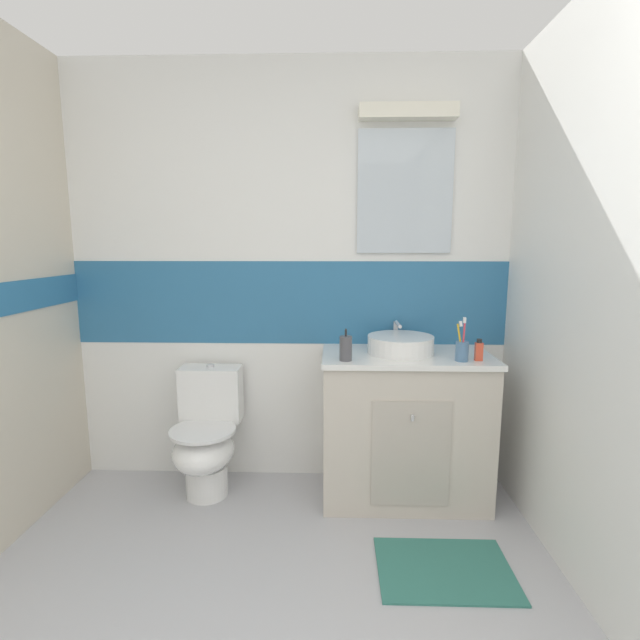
{
  "coord_description": "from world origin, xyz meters",
  "views": [
    {
      "loc": [
        0.27,
        -0.4,
        1.45
      ],
      "look_at": [
        0.2,
        2.02,
        1.06
      ],
      "focal_mm": 26.29,
      "sensor_mm": 36.0,
      "label": 1
    }
  ],
  "objects_px": {
    "sink_basin": "(400,344)",
    "perfume_flask_small": "(479,350)",
    "soap_dispenser": "(346,348)",
    "toothbrush_cup": "(462,350)",
    "toilet": "(207,436)"
  },
  "relations": [
    {
      "from": "toothbrush_cup",
      "to": "soap_dispenser",
      "type": "relative_size",
      "value": 1.36
    },
    {
      "from": "sink_basin",
      "to": "toothbrush_cup",
      "type": "height_order",
      "value": "toothbrush_cup"
    },
    {
      "from": "sink_basin",
      "to": "perfume_flask_small",
      "type": "distance_m",
      "value": 0.42
    },
    {
      "from": "toothbrush_cup",
      "to": "perfume_flask_small",
      "type": "relative_size",
      "value": 2.01
    },
    {
      "from": "sink_basin",
      "to": "toilet",
      "type": "height_order",
      "value": "sink_basin"
    },
    {
      "from": "sink_basin",
      "to": "toothbrush_cup",
      "type": "distance_m",
      "value": 0.34
    },
    {
      "from": "toilet",
      "to": "soap_dispenser",
      "type": "xyz_separation_m",
      "value": [
        0.8,
        -0.17,
        0.57
      ]
    },
    {
      "from": "soap_dispenser",
      "to": "toothbrush_cup",
      "type": "bearing_deg",
      "value": 0.94
    },
    {
      "from": "sink_basin",
      "to": "soap_dispenser",
      "type": "bearing_deg",
      "value": -148.78
    },
    {
      "from": "soap_dispenser",
      "to": "perfume_flask_small",
      "type": "height_order",
      "value": "soap_dispenser"
    },
    {
      "from": "toothbrush_cup",
      "to": "toilet",
      "type": "bearing_deg",
      "value": 173.45
    },
    {
      "from": "sink_basin",
      "to": "perfume_flask_small",
      "type": "bearing_deg",
      "value": -23.51
    },
    {
      "from": "sink_basin",
      "to": "perfume_flask_small",
      "type": "xyz_separation_m",
      "value": [
        0.38,
        -0.17,
        0.0
      ]
    },
    {
      "from": "sink_basin",
      "to": "toothbrush_cup",
      "type": "bearing_deg",
      "value": -31.25
    },
    {
      "from": "sink_basin",
      "to": "toilet",
      "type": "bearing_deg",
      "value": -179.13
    }
  ]
}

